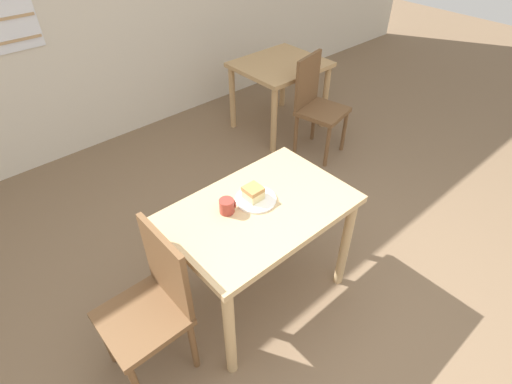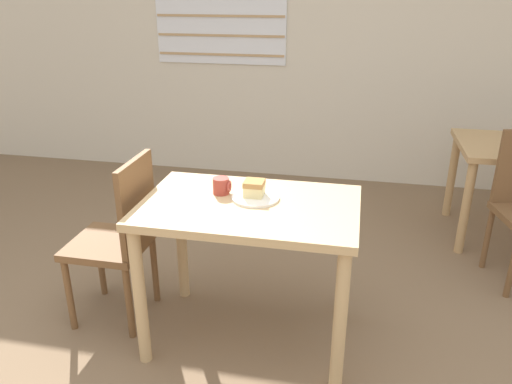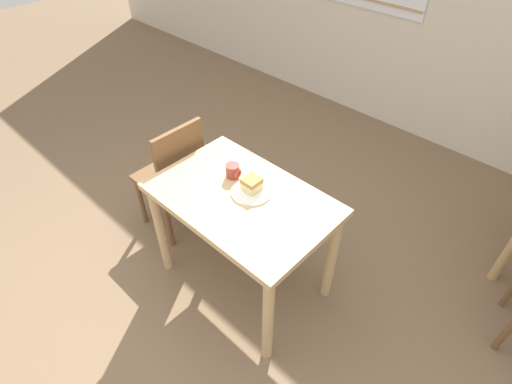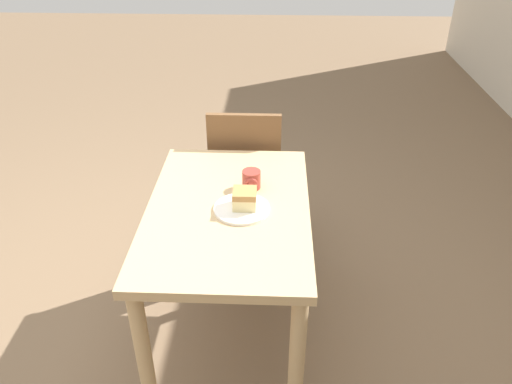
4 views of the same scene
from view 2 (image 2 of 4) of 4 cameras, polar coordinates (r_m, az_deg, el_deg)
name	(u,v)px [view 2 (image 2 of 4)]	position (r m, az deg, el deg)	size (l,w,h in m)	color
wall_back	(309,23)	(4.59, 6.08, 18.61)	(10.00, 0.10, 2.80)	beige
dining_table_near	(249,227)	(2.40, -0.76, -4.01)	(1.03, 0.67, 0.76)	tan
chair_near_window	(120,235)	(2.71, -15.26, -4.82)	(0.40, 0.40, 0.92)	brown
plate	(255,198)	(2.39, -0.06, -0.65)	(0.23, 0.23, 0.01)	white
cake_slice	(254,188)	(2.39, -0.20, 0.45)	(0.09, 0.10, 0.08)	beige
coffee_mug	(222,186)	(2.45, -3.94, 0.71)	(0.09, 0.08, 0.08)	#9E382D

